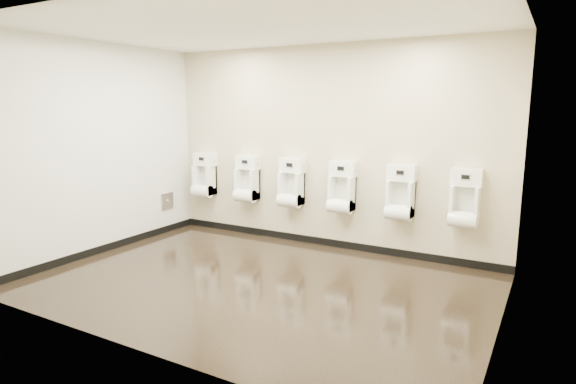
% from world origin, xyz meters
% --- Properties ---
extents(ground, '(5.00, 3.50, 0.00)m').
position_xyz_m(ground, '(0.00, 0.00, 0.00)').
color(ground, black).
rests_on(ground, ground).
extents(ceiling, '(5.00, 3.50, 0.00)m').
position_xyz_m(ceiling, '(0.00, 0.00, 2.80)').
color(ceiling, silver).
extents(back_wall, '(5.00, 0.02, 2.80)m').
position_xyz_m(back_wall, '(0.00, 1.75, 1.40)').
color(back_wall, '#C4B896').
rests_on(back_wall, ground).
extents(front_wall, '(5.00, 0.02, 2.80)m').
position_xyz_m(front_wall, '(0.00, -1.75, 1.40)').
color(front_wall, '#C4B896').
rests_on(front_wall, ground).
extents(left_wall, '(0.02, 3.50, 2.80)m').
position_xyz_m(left_wall, '(-2.50, 0.00, 1.40)').
color(left_wall, '#C4B896').
rests_on(left_wall, ground).
extents(right_wall, '(0.02, 3.50, 2.80)m').
position_xyz_m(right_wall, '(2.50, 0.00, 1.40)').
color(right_wall, '#C4B896').
rests_on(right_wall, ground).
extents(tile_overlay_left, '(0.01, 3.50, 2.80)m').
position_xyz_m(tile_overlay_left, '(-2.50, 0.00, 1.40)').
color(tile_overlay_left, white).
rests_on(tile_overlay_left, ground).
extents(skirting_back, '(5.00, 0.02, 0.10)m').
position_xyz_m(skirting_back, '(0.00, 1.74, 0.05)').
color(skirting_back, black).
rests_on(skirting_back, ground).
extents(skirting_left, '(0.02, 3.50, 0.10)m').
position_xyz_m(skirting_left, '(-2.49, 0.00, 0.05)').
color(skirting_left, black).
rests_on(skirting_left, ground).
extents(access_panel, '(0.04, 0.25, 0.25)m').
position_xyz_m(access_panel, '(-2.48, 1.20, 0.50)').
color(access_panel, '#9E9EA3').
rests_on(access_panel, left_wall).
extents(urinal_0, '(0.37, 0.28, 0.69)m').
position_xyz_m(urinal_0, '(-2.08, 1.63, 0.83)').
color(urinal_0, white).
rests_on(urinal_0, back_wall).
extents(urinal_1, '(0.37, 0.28, 0.69)m').
position_xyz_m(urinal_1, '(-1.25, 1.63, 0.83)').
color(urinal_1, white).
rests_on(urinal_1, back_wall).
extents(urinal_2, '(0.37, 0.28, 0.69)m').
position_xyz_m(urinal_2, '(-0.48, 1.63, 0.83)').
color(urinal_2, white).
rests_on(urinal_2, back_wall).
extents(urinal_3, '(0.37, 0.28, 0.69)m').
position_xyz_m(urinal_3, '(0.31, 1.63, 0.83)').
color(urinal_3, white).
rests_on(urinal_3, back_wall).
extents(urinal_4, '(0.37, 0.28, 0.69)m').
position_xyz_m(urinal_4, '(1.12, 1.63, 0.83)').
color(urinal_4, white).
rests_on(urinal_4, back_wall).
extents(urinal_5, '(0.37, 0.28, 0.69)m').
position_xyz_m(urinal_5, '(1.90, 1.63, 0.83)').
color(urinal_5, white).
rests_on(urinal_5, back_wall).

